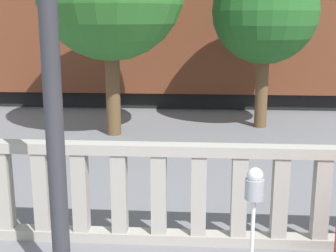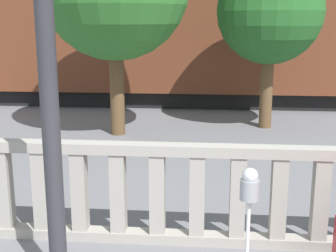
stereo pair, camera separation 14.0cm
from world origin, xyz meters
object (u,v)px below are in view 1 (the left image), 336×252
Objects in this scene: lamppost at (51,63)px; tree_right at (265,12)px; parking_meter at (254,195)px; train_near at (285,50)px.

lamppost is 8.86m from tree_right.
train_near is (2.33, 12.08, 0.61)m from parking_meter.
tree_right is at bearing -108.41° from train_near.
train_near reaches higher than parking_meter.
tree_right reaches higher than train_near.
tree_right is (-1.20, -3.60, 1.23)m from train_near.
lamppost is 1.19× the size of tree_right.
tree_right is at bearing 68.86° from lamppost.
parking_meter is (2.06, -0.23, -1.27)m from lamppost.
train_near is at bearing 79.10° from parking_meter.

